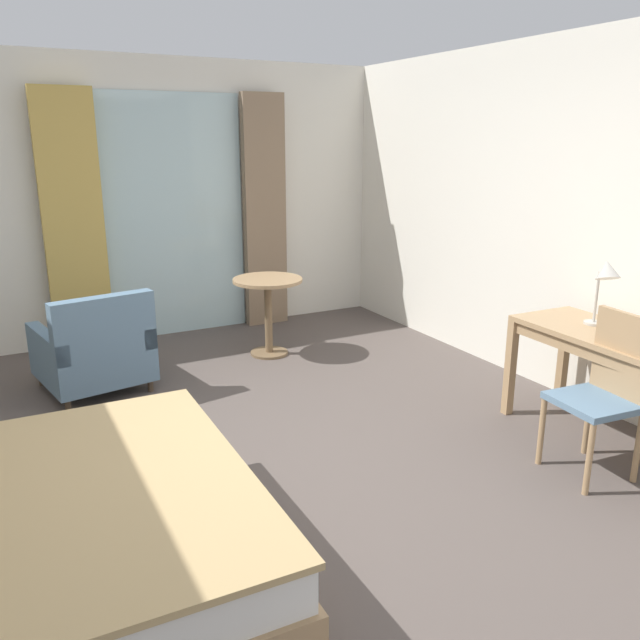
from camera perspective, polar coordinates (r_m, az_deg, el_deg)
ground at (r=3.89m, az=-4.10°, el=-14.71°), size 5.71×7.05×0.10m
wall_back at (r=6.50m, az=-16.26°, el=10.05°), size 5.31×0.12×2.66m
wall_right at (r=5.01m, az=24.06°, el=7.73°), size 0.12×6.65×2.66m
balcony_glass_door at (r=6.52m, az=-12.97°, el=8.88°), size 1.43×0.02×2.34m
curtain_panel_left at (r=6.25m, az=-21.09°, el=8.00°), size 0.53×0.10×2.36m
curtain_panel_right at (r=6.73m, az=-4.95°, el=9.49°), size 0.44×0.10×2.36m
bed at (r=3.09m, az=-26.24°, el=-18.36°), size 2.00×1.87×1.05m
writing_desk at (r=4.39m, az=25.82°, el=-2.68°), size 0.62×1.55×0.74m
desk_chair at (r=4.09m, az=24.06°, el=-5.42°), size 0.44×0.46×0.97m
desk_lamp at (r=4.46m, az=24.09°, el=3.66°), size 0.19×0.24×0.48m
armchair_by_window at (r=5.29m, az=-19.41°, el=-2.70°), size 0.88×0.91×0.82m
round_cafe_table at (r=5.80m, az=-4.65°, el=1.87°), size 0.63×0.63×0.71m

